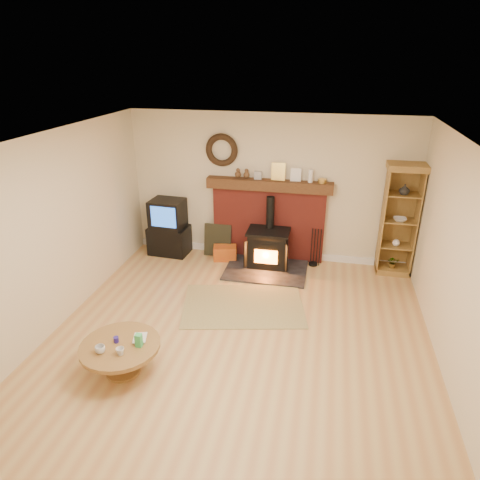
% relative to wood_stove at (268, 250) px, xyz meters
% --- Properties ---
extents(ground, '(5.50, 5.50, 0.00)m').
position_rel_wood_stove_xyz_m(ground, '(-0.06, -2.27, -0.33)').
color(ground, '#B8824C').
rests_on(ground, ground).
extents(room_shell, '(5.02, 5.52, 2.61)m').
position_rel_wood_stove_xyz_m(room_shell, '(-0.08, -2.17, 1.39)').
color(room_shell, beige).
rests_on(room_shell, ground).
extents(chimney_breast, '(2.20, 0.22, 1.78)m').
position_rel_wood_stove_xyz_m(chimney_breast, '(-0.06, 0.40, 0.47)').
color(chimney_breast, maroon).
rests_on(chimney_breast, ground).
extents(wood_stove, '(1.40, 1.00, 1.24)m').
position_rel_wood_stove_xyz_m(wood_stove, '(0.00, 0.00, 0.00)').
color(wood_stove, black).
rests_on(wood_stove, ground).
extents(area_rug, '(2.00, 1.58, 0.01)m').
position_rel_wood_stove_xyz_m(area_rug, '(-0.16, -1.35, -0.32)').
color(area_rug, brown).
rests_on(area_rug, ground).
extents(tv_unit, '(0.74, 0.55, 1.05)m').
position_rel_wood_stove_xyz_m(tv_unit, '(-1.90, 0.20, 0.17)').
color(tv_unit, black).
rests_on(tv_unit, ground).
extents(curio_cabinet, '(0.61, 0.44, 1.90)m').
position_rel_wood_stove_xyz_m(curio_cabinet, '(2.14, 0.28, 0.62)').
color(curio_cabinet, brown).
rests_on(curio_cabinet, ground).
extents(firelog_box, '(0.46, 0.34, 0.26)m').
position_rel_wood_stove_xyz_m(firelog_box, '(-0.81, 0.13, -0.20)').
color(firelog_box, '#C16E0D').
rests_on(firelog_box, ground).
extents(leaning_painting, '(0.51, 0.14, 0.61)m').
position_rel_wood_stove_xyz_m(leaning_painting, '(-0.98, 0.28, -0.02)').
color(leaning_painting, black).
rests_on(leaning_painting, ground).
extents(fire_tools, '(0.19, 0.16, 0.70)m').
position_rel_wood_stove_xyz_m(fire_tools, '(0.80, 0.23, -0.17)').
color(fire_tools, black).
rests_on(fire_tools, ground).
extents(coffee_table, '(0.93, 0.93, 0.56)m').
position_rel_wood_stove_xyz_m(coffee_table, '(-1.26, -3.08, -0.01)').
color(coffee_table, brown).
rests_on(coffee_table, ground).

